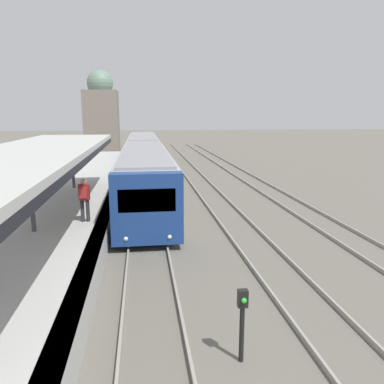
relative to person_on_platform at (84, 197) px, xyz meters
The scene contains 5 objects.
platform_canopy 2.55m from the person_on_platform, 147.91° to the right, with size 4.00×20.29×2.84m.
person_on_platform is the anchor object (origin of this frame).
train_near 14.36m from the person_on_platform, 80.59° to the left, with size 2.65×30.70×3.03m.
signal_post_near 8.73m from the person_on_platform, 61.74° to the right, with size 0.20×0.22×1.57m.
distant_domed_building 38.98m from the person_on_platform, 94.50° to the left, with size 4.49×4.49×10.79m.
Camera 1 is at (-0.14, -2.55, 4.96)m, focal length 35.00 mm.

